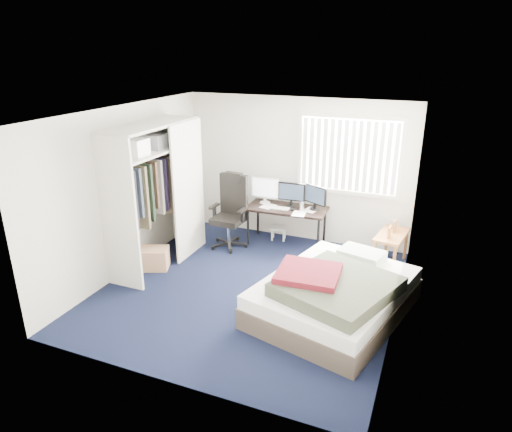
{
  "coord_description": "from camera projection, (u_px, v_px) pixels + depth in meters",
  "views": [
    {
      "loc": [
        2.27,
        -5.31,
        3.29
      ],
      "look_at": [
        -0.07,
        0.4,
        0.97
      ],
      "focal_mm": 32.0,
      "sensor_mm": 36.0,
      "label": 1
    }
  ],
  "objects": [
    {
      "name": "window_assembly",
      "position": [
        349.0,
        156.0,
        7.45
      ],
      "size": [
        1.72,
        0.09,
        1.32
      ],
      "color": "white",
      "rests_on": "ground"
    },
    {
      "name": "closet",
      "position": [
        155.0,
        182.0,
        6.91
      ],
      "size": [
        0.64,
        1.84,
        2.22
      ],
      "color": "beige",
      "rests_on": "ground"
    },
    {
      "name": "footstool",
      "position": [
        278.0,
        230.0,
        8.18
      ],
      "size": [
        0.33,
        0.28,
        0.23
      ],
      "color": "white",
      "rests_on": "ground"
    },
    {
      "name": "room_shell",
      "position": [
        249.0,
        189.0,
        6.03
      ],
      "size": [
        4.2,
        4.2,
        4.2
      ],
      "color": "silver",
      "rests_on": "ground"
    },
    {
      "name": "bed",
      "position": [
        334.0,
        294.0,
        5.86
      ],
      "size": [
        2.07,
        2.45,
        0.7
      ],
      "color": "#41362F",
      "rests_on": "ground"
    },
    {
      "name": "desk",
      "position": [
        288.0,
        205.0,
        7.84
      ],
      "size": [
        1.4,
        0.69,
        1.13
      ],
      "color": "black",
      "rests_on": "ground"
    },
    {
      "name": "office_chair",
      "position": [
        231.0,
        219.0,
        7.86
      ],
      "size": [
        0.61,
        0.61,
        1.27
      ],
      "color": "black",
      "rests_on": "ground"
    },
    {
      "name": "nightstand",
      "position": [
        392.0,
        237.0,
        7.12
      ],
      "size": [
        0.5,
        0.83,
        0.72
      ],
      "color": "brown",
      "rests_on": "ground"
    },
    {
      "name": "pine_box",
      "position": [
        154.0,
        258.0,
        7.13
      ],
      "size": [
        0.53,
        0.47,
        0.33
      ],
      "primitive_type": "cube",
      "rotation": [
        0.0,
        0.0,
        0.38
      ],
      "color": "tan",
      "rests_on": "ground"
    },
    {
      "name": "ground",
      "position": [
        250.0,
        289.0,
        6.56
      ],
      "size": [
        4.2,
        4.2,
        0.0
      ],
      "primitive_type": "plane",
      "color": "black",
      "rests_on": "ground"
    }
  ]
}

